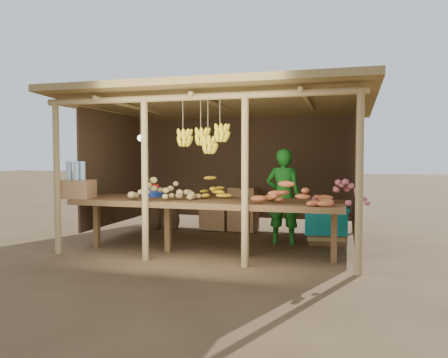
# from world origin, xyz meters

# --- Properties ---
(ground) EXTENTS (60.00, 60.00, 0.00)m
(ground) POSITION_xyz_m (0.00, 0.00, 0.00)
(ground) COLOR brown
(ground) RESTS_ON ground
(stall_structure) EXTENTS (4.70, 3.50, 2.43)m
(stall_structure) POSITION_xyz_m (0.00, 0.12, 1.93)
(stall_structure) COLOR tan
(stall_structure) RESTS_ON ground
(counter) EXTENTS (3.90, 1.05, 0.80)m
(counter) POSITION_xyz_m (0.00, -0.95, 0.74)
(counter) COLOR brown
(counter) RESTS_ON ground
(potato_heap) EXTENTS (1.06, 0.85, 0.36)m
(potato_heap) POSITION_xyz_m (-0.57, -1.18, 0.98)
(potato_heap) COLOR tan
(potato_heap) RESTS_ON counter
(sweet_potato_heap) EXTENTS (1.11, 0.92, 0.36)m
(sweet_potato_heap) POSITION_xyz_m (1.27, -1.24, 0.98)
(sweet_potato_heap) COLOR #C25F31
(sweet_potato_heap) RESTS_ON counter
(onion_heap) EXTENTS (0.95, 0.78, 0.36)m
(onion_heap) POSITION_xyz_m (1.90, -1.02, 0.98)
(onion_heap) COLOR #B5585F
(onion_heap) RESTS_ON counter
(banana_pile) EXTENTS (0.68, 0.47, 0.35)m
(banana_pile) POSITION_xyz_m (-0.09, -0.68, 0.97)
(banana_pile) COLOR yellow
(banana_pile) RESTS_ON counter
(tomato_basin) EXTENTS (0.36, 0.36, 0.19)m
(tomato_basin) POSITION_xyz_m (-0.97, -0.68, 0.88)
(tomato_basin) COLOR navy
(tomato_basin) RESTS_ON counter
(bottle_box) EXTENTS (0.48, 0.40, 0.55)m
(bottle_box) POSITION_xyz_m (-1.90, -1.28, 1.01)
(bottle_box) COLOR olive
(bottle_box) RESTS_ON counter
(vendor) EXTENTS (0.57, 0.38, 1.55)m
(vendor) POSITION_xyz_m (0.97, 0.12, 0.78)
(vendor) COLOR #19741D
(vendor) RESTS_ON ground
(tarp_crate) EXTENTS (0.72, 0.64, 0.79)m
(tarp_crate) POSITION_xyz_m (1.65, 0.36, 0.32)
(tarp_crate) COLOR brown
(tarp_crate) RESTS_ON ground
(carton_stack) EXTENTS (1.12, 0.46, 0.82)m
(carton_stack) POSITION_xyz_m (-0.11, 1.07, 0.36)
(carton_stack) COLOR olive
(carton_stack) RESTS_ON ground
(burlap_sacks) EXTENTS (0.74, 0.39, 0.52)m
(burlap_sacks) POSITION_xyz_m (-1.53, 0.91, 0.23)
(burlap_sacks) COLOR #4B3622
(burlap_sacks) RESTS_ON ground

